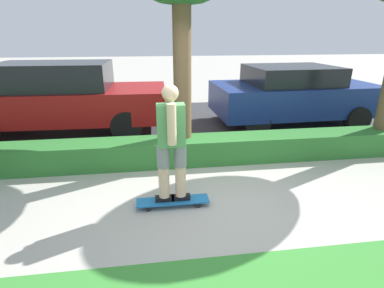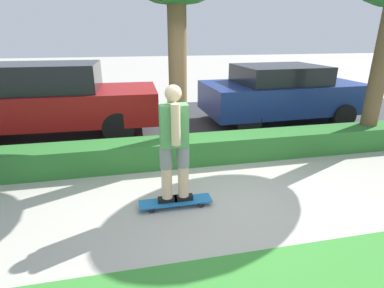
{
  "view_description": "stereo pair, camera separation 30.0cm",
  "coord_description": "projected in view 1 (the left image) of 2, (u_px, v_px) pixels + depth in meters",
  "views": [
    {
      "loc": [
        -0.8,
        -3.56,
        2.28
      ],
      "look_at": [
        -0.23,
        0.6,
        0.73
      ],
      "focal_mm": 28.0,
      "sensor_mm": 36.0,
      "label": 1
    },
    {
      "loc": [
        -1.1,
        -3.5,
        2.28
      ],
      "look_at": [
        -0.23,
        0.6,
        0.73
      ],
      "focal_mm": 28.0,
      "sensor_mm": 36.0,
      "label": 2
    }
  ],
  "objects": [
    {
      "name": "street_asphalt",
      "position": [
        182.0,
        123.0,
        8.1
      ],
      "size": [
        16.53,
        5.0,
        0.01
      ],
      "color": "#38383A",
      "rests_on": "ground_plane"
    },
    {
      "name": "skateboard",
      "position": [
        173.0,
        201.0,
        4.2
      ],
      "size": [
        1.01,
        0.24,
        0.09
      ],
      "color": "#1E6BAD",
      "rests_on": "ground_plane"
    },
    {
      "name": "skater_person",
      "position": [
        171.0,
        143.0,
        3.89
      ],
      "size": [
        0.49,
        0.41,
        1.61
      ],
      "color": "black",
      "rests_on": "skateboard"
    },
    {
      "name": "ground_plane",
      "position": [
        214.0,
        207.0,
        4.2
      ],
      "size": [
        60.0,
        60.0,
        0.0
      ],
      "primitive_type": "plane",
      "color": "#ADA89E"
    },
    {
      "name": "parked_car_front",
      "position": [
        62.0,
        98.0,
        7.04
      ],
      "size": [
        4.81,
        1.9,
        1.67
      ],
      "rotation": [
        0.0,
        0.0,
        -0.02
      ],
      "color": "maroon",
      "rests_on": "ground_plane"
    },
    {
      "name": "parked_car_middle",
      "position": [
        293.0,
        94.0,
        7.86
      ],
      "size": [
        4.21,
        2.13,
        1.51
      ],
      "rotation": [
        0.0,
        0.0,
        0.04
      ],
      "color": "navy",
      "rests_on": "ground_plane"
    },
    {
      "name": "hedge_row",
      "position": [
        197.0,
        150.0,
        5.6
      ],
      "size": [
        16.53,
        0.6,
        0.47
      ],
      "color": "#2D702D",
      "rests_on": "ground_plane"
    }
  ]
}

